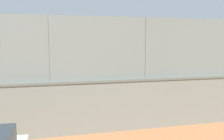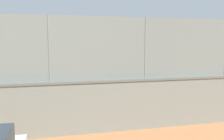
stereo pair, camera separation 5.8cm
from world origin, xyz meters
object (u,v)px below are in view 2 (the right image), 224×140
(player_near_wall_returning, at_px, (99,66))
(player_crossing_court, at_px, (177,78))
(player_baseline_waiting, at_px, (43,71))
(sports_ball, at_px, (106,65))
(courtside_bench, at_px, (0,112))

(player_near_wall_returning, height_order, player_crossing_court, player_near_wall_returning)
(player_near_wall_returning, distance_m, player_crossing_court, 8.02)
(player_baseline_waiting, relative_size, player_crossing_court, 0.97)
(sports_ball, height_order, courtside_bench, sports_ball)
(sports_ball, distance_m, courtside_bench, 10.28)
(player_near_wall_returning, distance_m, player_baseline_waiting, 4.80)
(player_crossing_court, relative_size, sports_ball, 6.96)
(player_near_wall_returning, distance_m, sports_ball, 2.07)
(player_crossing_court, bearing_deg, sports_ball, -59.60)
(player_near_wall_returning, bearing_deg, player_crossing_court, 113.90)
(courtside_bench, bearing_deg, player_crossing_court, -162.40)
(player_near_wall_returning, distance_m, courtside_bench, 11.87)
(player_crossing_court, bearing_deg, courtside_bench, 17.60)
(sports_ball, bearing_deg, courtside_bench, 53.37)
(player_near_wall_returning, bearing_deg, sports_ball, 93.97)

